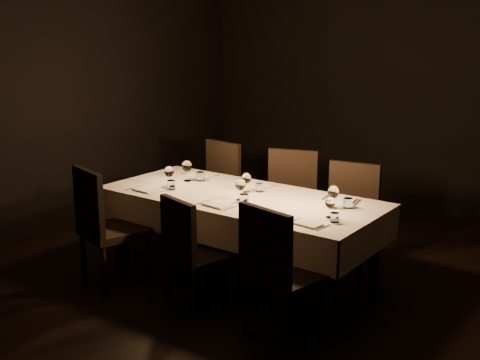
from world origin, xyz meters
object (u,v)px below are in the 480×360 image
Objects in this scene: chair_near_left at (104,222)px; chair_far_right at (349,213)px; dining_table at (240,203)px; chair_near_center at (190,248)px; chair_far_center at (289,199)px; chair_near_right at (277,268)px; chair_far_left at (215,186)px.

chair_near_left reaches higher than chair_far_right.
chair_near_center is (0.06, -0.76, -0.18)m from dining_table.
chair_far_center is (0.89, 1.59, -0.01)m from chair_near_left.
dining_table is 2.49× the size of chair_near_right.
chair_near_right is 1.53m from chair_far_right.
chair_near_right is 2.36m from chair_far_left.
chair_far_center is (-0.84, 1.54, 0.01)m from chair_near_right.
chair_near_right reaches higher than dining_table.
chair_far_left is at bearing 162.17° from chair_far_center.
chair_near_right is at bearing -32.80° from chair_far_left.
chair_near_center is 1.78m from chair_far_left.
dining_table is 0.78m from chair_near_center.
chair_near_right is 0.99× the size of chair_far_left.
chair_far_center is (0.06, 0.75, -0.12)m from dining_table.
chair_far_left is (-0.88, 0.75, -0.13)m from dining_table.
chair_near_center is 1.51m from chair_far_center.
dining_table is 1.03m from chair_far_right.
chair_near_right is 1.76m from chair_far_center.
chair_near_left reaches higher than chair_far_left.
chair_near_center is 0.90× the size of chair_far_left.
chair_far_center is at bearing 169.43° from chair_far_right.
chair_far_right is (1.60, -0.02, -0.01)m from chair_far_left.
chair_near_right is 0.97× the size of chair_far_center.
chair_near_right is at bearing -162.13° from chair_near_left.
dining_table is 2.43× the size of chair_far_center.
chair_near_right is at bearing -166.58° from chair_near_center.
dining_table is at bearing -111.89° from chair_far_center.
chair_far_center is (0.94, -0.00, 0.01)m from chair_far_left.
chair_far_left is 1.60m from chair_far_right.
chair_far_left is 0.99× the size of chair_far_center.
chair_near_right is at bearing -41.33° from dining_table.
chair_far_right is at bearing -70.83° from chair_near_right.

